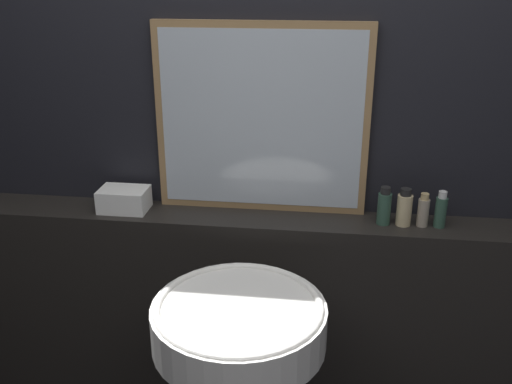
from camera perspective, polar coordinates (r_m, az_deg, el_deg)
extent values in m
cube|color=black|center=(2.12, -0.11, 5.73)|extent=(8.00, 0.06, 2.50)
cube|color=black|center=(2.33, -0.52, -13.47)|extent=(2.44, 0.20, 0.98)
cylinder|color=silver|center=(1.73, -1.71, -13.13)|extent=(0.52, 0.52, 0.13)
torus|color=silver|center=(1.69, -1.74, -11.36)|extent=(0.50, 0.50, 0.02)
cube|color=#937047|center=(2.05, 0.55, 7.22)|extent=(0.77, 0.03, 0.69)
cube|color=#B2BCC6|center=(2.04, 0.52, 7.16)|extent=(0.72, 0.02, 0.64)
cube|color=white|center=(2.19, -13.05, -0.73)|extent=(0.18, 0.12, 0.08)
cylinder|color=#2D4C3D|center=(2.06, 12.68, -1.65)|extent=(0.05, 0.05, 0.11)
cylinder|color=black|center=(2.04, 12.84, 0.15)|extent=(0.03, 0.03, 0.03)
cylinder|color=#C6B284|center=(2.07, 14.59, -1.77)|extent=(0.05, 0.05, 0.11)
cylinder|color=black|center=(2.04, 14.77, -0.01)|extent=(0.04, 0.04, 0.02)
cylinder|color=gray|center=(2.08, 16.36, -1.99)|extent=(0.04, 0.04, 0.10)
cylinder|color=tan|center=(2.06, 16.54, -0.44)|extent=(0.03, 0.03, 0.02)
cylinder|color=#2D4C3D|center=(2.09, 17.97, -1.95)|extent=(0.04, 0.04, 0.11)
cylinder|color=silver|center=(2.07, 18.18, -0.26)|extent=(0.03, 0.03, 0.02)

